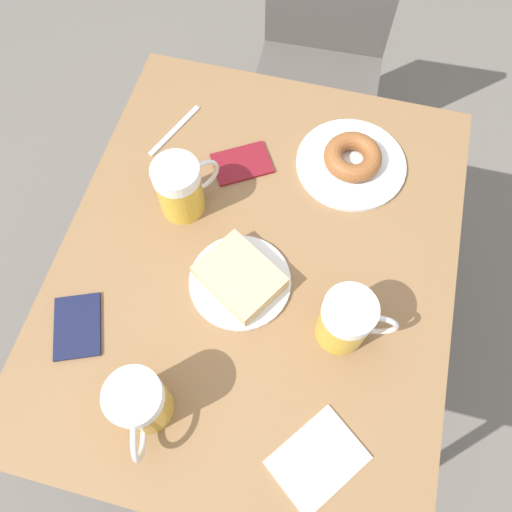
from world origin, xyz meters
name	(u,v)px	position (x,y,z in m)	size (l,w,h in m)	color
ground_plane	(256,353)	(0.00, 0.00, 0.00)	(8.00, 8.00, 0.00)	#666059
table	(256,273)	(0.00, 0.00, 0.71)	(0.80, 0.99, 0.78)	olive
chair	(322,49)	(0.00, 0.87, 0.55)	(0.42, 0.42, 0.89)	#514C47
plate_with_cake	(240,279)	(-0.02, -0.06, 0.80)	(0.20, 0.20, 0.05)	silver
plate_with_donut	(352,160)	(0.15, 0.28, 0.80)	(0.25, 0.25, 0.05)	silver
beer_mug_left	(181,188)	(-0.18, 0.09, 0.85)	(0.11, 0.12, 0.14)	gold
beer_mug_center	(347,321)	(0.19, -0.11, 0.85)	(0.14, 0.10, 0.14)	gold
beer_mug_right	(140,404)	(-0.12, -0.33, 0.85)	(0.10, 0.14, 0.14)	gold
napkin_folded	(318,460)	(0.20, -0.34, 0.78)	(0.18, 0.19, 0.00)	white
fork	(175,130)	(-0.26, 0.27, 0.78)	(0.07, 0.16, 0.00)	silver
passport_near_edge	(242,163)	(-0.09, 0.22, 0.78)	(0.15, 0.14, 0.01)	maroon
passport_far_edge	(77,326)	(-0.30, -0.22, 0.78)	(0.13, 0.15, 0.01)	#141938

